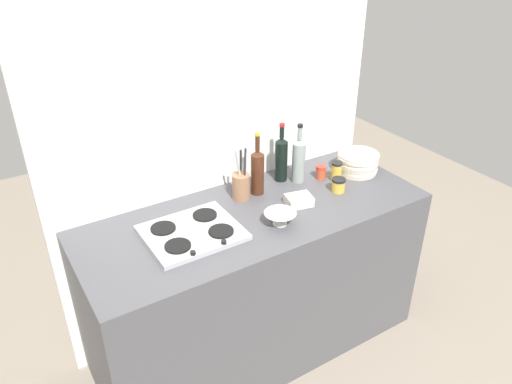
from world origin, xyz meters
The scene contains 14 objects.
ground_plane centered at (0.00, 0.00, 0.00)m, with size 6.00×6.00×0.00m, color gray.
counter_block centered at (0.00, 0.00, 0.45)m, with size 1.80×0.70×0.90m, color #4C4C51.
backsplash_panel centered at (0.00, 0.38, 1.16)m, with size 1.90×0.06×2.32m, color white.
stovetop_hob centered at (-0.36, -0.01, 0.91)m, with size 0.44×0.37×0.04m.
plate_stack centered at (0.74, 0.07, 0.96)m, with size 0.24×0.24×0.12m.
wine_bottle_leftmost centered at (0.31, 0.23, 1.03)m, with size 0.07×0.07×0.34m.
wine_bottle_mid_left centered at (0.38, 0.16, 1.03)m, with size 0.07×0.07×0.34m.
wine_bottle_mid_right centered at (0.11, 0.17, 1.03)m, with size 0.07×0.07×0.35m.
mixing_bowl centered at (0.04, -0.15, 0.94)m, with size 0.16×0.16×0.06m.
butter_dish centered at (0.23, -0.05, 0.93)m, with size 0.13×0.10×0.05m, color silver.
utensil_crock centered at (0.01, 0.17, 0.98)m, with size 0.09×0.09×0.29m.
condiment_jar_front centered at (0.57, 0.06, 0.96)m, with size 0.06×0.06×0.11m.
condiment_jar_rear centered at (0.49, -0.05, 0.94)m, with size 0.08×0.08×0.08m.
condiment_jar_spare centered at (0.51, 0.12, 0.94)m, with size 0.06×0.06×0.08m.
Camera 1 is at (-1.13, -1.80, 2.23)m, focal length 34.82 mm.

